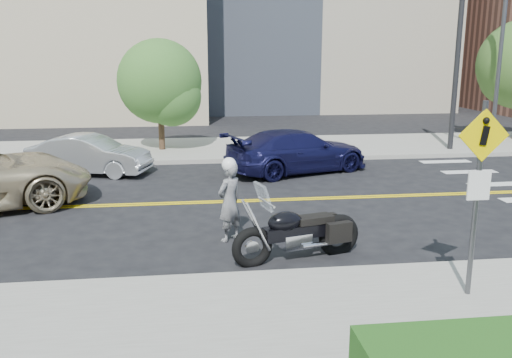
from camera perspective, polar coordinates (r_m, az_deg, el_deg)
The scene contains 11 objects.
ground_plane at distance 14.19m, azimuth -6.62°, elevation -2.50°, with size 120.00×120.00×0.00m, color black.
sidewalk_near at distance 7.22m, azimuth -5.91°, elevation -18.20°, with size 60.00×5.00×0.15m, color #9E9B91.
sidewalk_far at distance 21.50m, azimuth -6.85°, elevation 3.11°, with size 60.00×5.00×0.15m, color #9E9B91.
lamp_post at distance 23.50m, azimuth 24.43°, elevation 12.90°, with size 0.16×0.16×8.00m, color #4C4C51.
traffic_light at distance 21.28m, azimuth 21.84°, elevation 14.62°, with size 0.28×4.50×7.00m.
pedestrian_sign at distance 8.70m, azimuth 22.39°, elevation -0.20°, with size 0.78×0.08×3.00m.
motorcyclist at distance 11.12m, azimuth -2.82°, elevation -2.18°, with size 0.71×0.70×1.76m.
motorcycle at distance 10.17m, azimuth 4.49°, elevation -4.32°, with size 2.52×0.77×1.54m, color black, non-canonical shape.
parked_car_silver at distance 18.04m, azimuth -17.10°, elevation 2.45°, with size 1.33×3.81×1.26m, color #B0B3B8.
parked_car_blue at distance 17.59m, azimuth 4.35°, elevation 2.95°, with size 1.94×4.78×1.39m, color #161744.
tree_far_a at distance 20.98m, azimuth -10.13°, elevation 10.08°, with size 3.16×3.16×4.32m.
Camera 1 is at (-0.06, -13.66, 3.84)m, focal length 38.00 mm.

